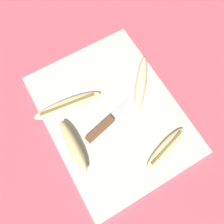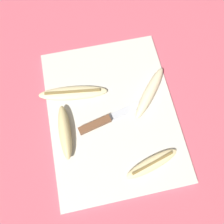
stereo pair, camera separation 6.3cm
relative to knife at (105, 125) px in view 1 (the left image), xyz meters
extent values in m
plane|color=#C65160|center=(-0.02, 0.04, -0.02)|extent=(4.00, 4.00, 0.00)
cube|color=beige|center=(-0.02, 0.04, -0.01)|extent=(0.47, 0.37, 0.01)
cube|color=brown|center=(0.00, -0.02, 0.00)|extent=(0.04, 0.10, 0.02)
cube|color=#B7BABF|center=(-0.02, 0.08, -0.01)|extent=(0.05, 0.12, 0.00)
ellipsoid|color=#DBC684|center=(0.01, -0.10, 0.01)|extent=(0.15, 0.04, 0.04)
ellipsoid|color=beige|center=(-0.06, 0.16, 0.01)|extent=(0.16, 0.14, 0.03)
ellipsoid|color=beige|center=(-0.10, -0.06, 0.00)|extent=(0.07, 0.21, 0.02)
cube|color=olive|center=(-0.10, -0.06, 0.01)|extent=(0.03, 0.16, 0.00)
ellipsoid|color=beige|center=(0.14, 0.11, 0.00)|extent=(0.07, 0.16, 0.02)
cube|color=olive|center=(0.14, 0.11, 0.01)|extent=(0.04, 0.12, 0.00)
camera|label=1|loc=(0.15, -0.06, 0.60)|focal=35.00mm
camera|label=2|loc=(0.17, 0.00, 0.60)|focal=35.00mm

